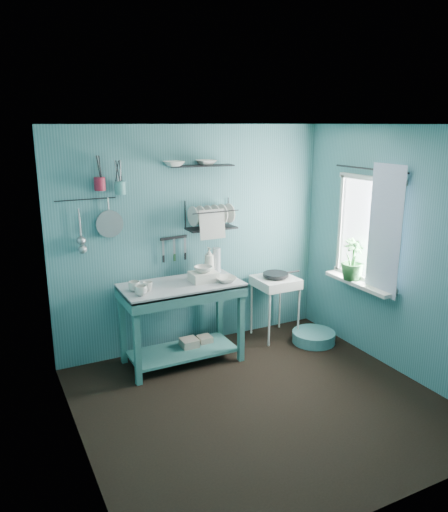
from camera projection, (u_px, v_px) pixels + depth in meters
name	position (u px, v px, depth m)	size (l,w,h in m)	color
floor	(260.00, 402.00, 4.63)	(3.20, 3.20, 0.00)	black
ceiling	(266.00, 124.00, 3.99)	(3.20, 3.20, 0.00)	silver
wall_back	(194.00, 239.00, 5.60)	(3.20, 3.20, 0.00)	#396F76
wall_front	(391.00, 338.00, 3.01)	(3.20, 3.20, 0.00)	#396F76
wall_left	(74.00, 303.00, 3.61)	(3.00, 3.00, 0.00)	#396F76
wall_right	(400.00, 253.00, 5.00)	(3.00, 3.00, 0.00)	#396F76
work_counter	(182.00, 323.00, 5.32)	(1.25, 0.63, 0.89)	#346E6A
mug_left	(141.00, 291.00, 4.84)	(0.12, 0.12, 0.10)	silver
mug_mid	(148.00, 286.00, 4.97)	(0.10, 0.10, 0.09)	silver
mug_right	(134.00, 286.00, 4.97)	(0.12, 0.12, 0.10)	silver
wash_tub	(204.00, 277.00, 5.28)	(0.28, 0.22, 0.10)	silver
tub_bowl	(203.00, 269.00, 5.26)	(0.20, 0.20, 0.06)	silver
soap_bottle	(209.00, 261.00, 5.52)	(0.12, 0.12, 0.30)	silver
water_bottle	(216.00, 260.00, 5.58)	(0.09, 0.09, 0.28)	#A7B2BA
counter_bowl	(226.00, 279.00, 5.26)	(0.22, 0.22, 0.05)	silver
hotplate_stand	(275.00, 307.00, 5.98)	(0.47, 0.47, 0.75)	silver
frying_pan	(276.00, 275.00, 5.87)	(0.30, 0.30, 0.04)	black
knife_strip	(174.00, 238.00, 5.45)	(0.32, 0.02, 0.03)	black
dish_rack	(211.00, 215.00, 5.48)	(0.55, 0.24, 0.32)	black
upper_shelf	(201.00, 166.00, 5.33)	(0.70, 0.18, 0.01)	black
shelf_bowl_left	(174.00, 171.00, 5.20)	(0.21, 0.21, 0.05)	silver
shelf_bowl_right	(206.00, 168.00, 5.36)	(0.21, 0.21, 0.05)	silver
utensil_cup_magenta	(100.00, 184.00, 4.91)	(0.11, 0.11, 0.13)	maroon
utensil_cup_teal	(120.00, 188.00, 5.01)	(0.11, 0.11, 0.13)	teal
colander	(110.00, 224.00, 5.08)	(0.28, 0.28, 0.03)	#93969B
ladle_outer	(79.00, 224.00, 4.95)	(0.01, 0.01, 0.30)	#93969B
ladle_inner	(81.00, 232.00, 4.97)	(0.01, 0.01, 0.30)	#93969B
hook_rail	(86.00, 199.00, 4.93)	(0.01, 0.01, 0.60)	black
window_glass	(368.00, 230.00, 5.35)	(1.10, 1.10, 0.00)	white
windowsill	(358.00, 283.00, 5.46)	(0.16, 0.95, 0.04)	silver
curtain	(385.00, 231.00, 5.05)	(1.35, 1.35, 0.00)	white
curtain_rod	(370.00, 169.00, 5.16)	(0.02, 0.02, 1.05)	black
potted_plant	(353.00, 260.00, 5.47)	(0.26, 0.26, 0.46)	#29672F
storage_tin_large	(189.00, 348.00, 5.49)	(0.18, 0.18, 0.22)	gray
storage_tin_small	(205.00, 345.00, 5.61)	(0.15, 0.15, 0.20)	gray
floor_basin	(314.00, 337.00, 5.89)	(0.50, 0.50, 0.13)	teal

